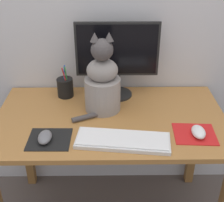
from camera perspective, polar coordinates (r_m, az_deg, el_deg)
desk at (r=1.63m, az=-0.25°, el=-6.10°), size 1.16×0.66×0.71m
monitor at (r=1.67m, az=0.95°, el=8.33°), size 0.44×0.17×0.42m
keyboard at (r=1.40m, az=1.98°, el=-7.17°), size 0.43×0.20×0.02m
mousepad_left at (r=1.45m, az=-11.36°, el=-6.87°), size 0.19×0.17×0.00m
mousepad_right at (r=1.50m, az=14.87°, el=-5.85°), size 0.20×0.18×0.00m
computer_mouse_left at (r=1.43m, az=-12.18°, el=-6.47°), size 0.06×0.10×0.04m
computer_mouse_right at (r=1.48m, az=15.53°, el=-5.46°), size 0.06×0.10×0.04m
cat at (r=1.57m, az=-1.78°, el=3.39°), size 0.25×0.24×0.42m
pen_cup at (r=1.76m, az=-8.55°, el=2.50°), size 0.09×0.09×0.18m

